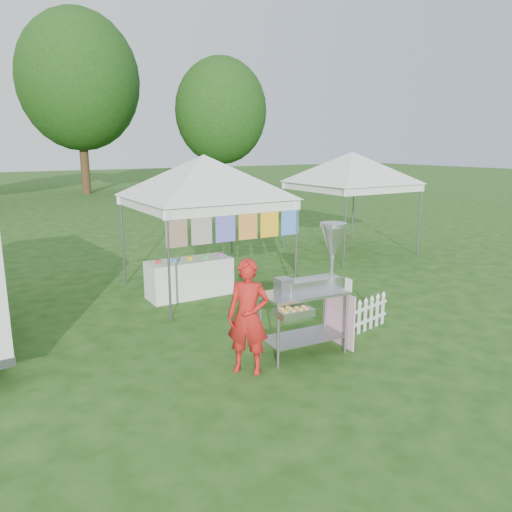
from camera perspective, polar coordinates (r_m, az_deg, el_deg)
ground at (r=8.42m, az=4.90°, el=-9.82°), size 120.00×120.00×0.00m
canopy_main at (r=10.80m, az=-5.99°, el=11.40°), size 4.24×4.24×3.45m
canopy_right at (r=15.14m, az=10.95°, el=11.60°), size 4.24×4.24×3.45m
tree_mid at (r=35.32m, az=-19.61°, el=18.34°), size 7.60×7.60×11.52m
tree_right at (r=31.88m, az=-4.04°, el=16.17°), size 5.60×5.60×8.42m
donut_cart at (r=7.73m, az=6.91°, el=-2.57°), size 1.51×0.94×2.03m
vendor at (r=7.10m, az=-0.91°, el=-6.96°), size 0.71×0.71×1.66m
picket_fence at (r=9.04m, az=12.72°, el=-6.54°), size 1.06×0.24×0.56m
display_table at (r=10.83m, az=-7.59°, el=-2.48°), size 1.80×0.70×0.81m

